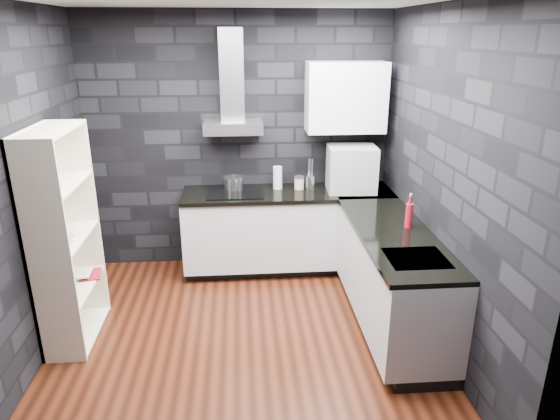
{
  "coord_description": "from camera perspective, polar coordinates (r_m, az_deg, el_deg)",
  "views": [
    {
      "loc": [
        0.02,
        -3.67,
        2.49
      ],
      "look_at": [
        0.35,
        0.45,
        1.0
      ],
      "focal_mm": 32.0,
      "sensor_mm": 36.0,
      "label": 1
    }
  ],
  "objects": [
    {
      "name": "counter_right_top",
      "position": [
        4.29,
        13.02,
        -2.75
      ],
      "size": [
        0.62,
        1.8,
        0.04
      ],
      "primitive_type": "cube",
      "color": "black",
      "rests_on": "counter_right_cab"
    },
    {
      "name": "wall_front",
      "position": [
        2.34,
        -4.55,
        -9.39
      ],
      "size": [
        3.2,
        0.05,
        2.7
      ],
      "primitive_type": "cube",
      "color": "black",
      "rests_on": "ground"
    },
    {
      "name": "counter_back_cab",
      "position": [
        5.38,
        0.87,
        -2.11
      ],
      "size": [
        2.2,
        0.6,
        0.76
      ],
      "primitive_type": "cube",
      "color": "silver",
      "rests_on": "ground"
    },
    {
      "name": "fruit_bowl",
      "position": [
        4.27,
        -23.96,
        -3.28
      ],
      "size": [
        0.26,
        0.26,
        0.06
      ],
      "primitive_type": "imported",
      "rotation": [
        0.0,
        0.0,
        -0.17
      ],
      "color": "silver",
      "rests_on": "bookshelf"
    },
    {
      "name": "hood_body",
      "position": [
        5.18,
        -5.36,
        9.41
      ],
      "size": [
        0.6,
        0.34,
        0.12
      ],
      "primitive_type": "cube",
      "color": "#A9A9AE",
      "rests_on": "wall_back"
    },
    {
      "name": "wall_right",
      "position": [
        4.16,
        18.33,
        2.92
      ],
      "size": [
        0.05,
        3.2,
        2.7
      ],
      "primitive_type": "cube",
      "color": "black",
      "rests_on": "ground"
    },
    {
      "name": "wall_back",
      "position": [
        5.41,
        -4.74,
        7.61
      ],
      "size": [
        3.2,
        0.05,
        2.7
      ],
      "primitive_type": "cube",
      "color": "black",
      "rests_on": "ground"
    },
    {
      "name": "utensil_crock",
      "position": [
        5.35,
        3.42,
        3.25
      ],
      "size": [
        0.11,
        0.11,
        0.13
      ],
      "primitive_type": "cylinder",
      "rotation": [
        0.0,
        0.0,
        0.12
      ],
      "color": "silver",
      "rests_on": "counter_back_top"
    },
    {
      "name": "counter_corner_top",
      "position": [
        5.37,
        9.42,
        2.13
      ],
      "size": [
        0.62,
        0.62,
        0.04
      ],
      "primitive_type": "cube",
      "color": "black",
      "rests_on": "counter_right_cab"
    },
    {
      "name": "book_red",
      "position": [
        4.7,
        -22.1,
        -5.81
      ],
      "size": [
        0.18,
        0.06,
        0.25
      ],
      "primitive_type": "imported",
      "rotation": [
        0.0,
        0.0,
        0.18
      ],
      "color": "maroon",
      "rests_on": "bookshelf"
    },
    {
      "name": "counter_back_top",
      "position": [
        5.23,
        0.9,
        1.92
      ],
      "size": [
        2.2,
        0.62,
        0.04
      ],
      "primitive_type": "cube",
      "color": "black",
      "rests_on": "counter_back_cab"
    },
    {
      "name": "upper_cabinet",
      "position": [
        5.24,
        7.52,
        12.66
      ],
      "size": [
        0.8,
        0.35,
        0.7
      ],
      "primitive_type": "cube",
      "color": "silver",
      "rests_on": "wall_back"
    },
    {
      "name": "book_second",
      "position": [
        4.68,
        -22.67,
        -5.69
      ],
      "size": [
        0.15,
        0.02,
        0.21
      ],
      "primitive_type": "imported",
      "rotation": [
        0.0,
        0.0,
        0.05
      ],
      "color": "#B2B2B2",
      "rests_on": "bookshelf"
    },
    {
      "name": "cooktop",
      "position": [
        5.21,
        -5.14,
        2.07
      ],
      "size": [
        0.58,
        0.5,
        0.01
      ],
      "primitive_type": "cube",
      "color": "black",
      "rests_on": "counter_back_top"
    },
    {
      "name": "red_bottle",
      "position": [
        4.38,
        14.52,
        -0.63
      ],
      "size": [
        0.06,
        0.06,
        0.21
      ],
      "primitive_type": "cylinder",
      "rotation": [
        0.0,
        0.0,
        -0.02
      ],
      "color": "maroon",
      "rests_on": "counter_right_top"
    },
    {
      "name": "toekick_back",
      "position": [
        5.59,
        0.81,
        -6.05
      ],
      "size": [
        2.18,
        0.5,
        0.1
      ],
      "primitive_type": "cube",
      "color": "black",
      "rests_on": "ground"
    },
    {
      "name": "sink_rim",
      "position": [
        3.85,
        15.34,
        -5.38
      ],
      "size": [
        0.44,
        0.4,
        0.01
      ],
      "primitive_type": "cube",
      "color": "#A9A9AE",
      "rests_on": "counter_right_top"
    },
    {
      "name": "toekick_right",
      "position": [
        4.68,
        12.83,
        -12.16
      ],
      "size": [
        0.5,
        1.78,
        0.1
      ],
      "primitive_type": "cube",
      "color": "black",
      "rests_on": "ground"
    },
    {
      "name": "ground",
      "position": [
        4.43,
        -4.18,
        -14.41
      ],
      "size": [
        3.2,
        3.2,
        0.0
      ],
      "primitive_type": "plane",
      "color": "#431B0E"
    },
    {
      "name": "pot",
      "position": [
        5.29,
        -5.33,
        3.04
      ],
      "size": [
        0.2,
        0.2,
        0.12
      ],
      "primitive_type": "cylinder",
      "rotation": [
        0.0,
        0.0,
        0.03
      ],
      "color": "silver",
      "rests_on": "cooktop"
    },
    {
      "name": "bookshelf",
      "position": [
        4.4,
        -23.36,
        -3.05
      ],
      "size": [
        0.45,
        0.84,
        1.8
      ],
      "primitive_type": "cube",
      "rotation": [
        0.0,
        0.0,
        -0.14
      ],
      "color": "#EDE4CB",
      "rests_on": "ground"
    },
    {
      "name": "storage_jar",
      "position": [
        5.3,
        2.2,
        3.06
      ],
      "size": [
        0.11,
        0.11,
        0.12
      ],
      "primitive_type": "cylinder",
      "rotation": [
        0.0,
        0.0,
        -0.1
      ],
      "color": "#C5AC8B",
      "rests_on": "counter_back_top"
    },
    {
      "name": "appliance_garage",
      "position": [
        5.25,
        8.17,
        4.57
      ],
      "size": [
        0.51,
        0.41,
        0.49
      ],
      "primitive_type": "cube",
      "rotation": [
        0.0,
        0.0,
        -0.05
      ],
      "color": "#A3A5AA",
      "rests_on": "counter_back_top"
    },
    {
      "name": "counter_right_cab",
      "position": [
        4.46,
        12.75,
        -7.5
      ],
      "size": [
        0.6,
        1.8,
        0.76
      ],
      "primitive_type": "cube",
      "color": "silver",
      "rests_on": "ground"
    },
    {
      "name": "glass_vase",
      "position": [
        5.3,
        -0.27,
        3.71
      ],
      "size": [
        0.13,
        0.13,
        0.24
      ],
      "primitive_type": "cylinder",
      "rotation": [
        0.0,
        0.0,
        0.37
      ],
      "color": "silver",
      "rests_on": "counter_back_top"
    },
    {
      "name": "hood_chimney",
      "position": [
        5.18,
        -5.53,
        15.1
      ],
      "size": [
        0.24,
        0.2,
        0.9
      ],
      "primitive_type": "cube",
      "color": "#A9A9AE",
      "rests_on": "hood_body"
    },
    {
      "name": "wall_left",
      "position": [
        4.18,
        -27.58,
        1.7
      ],
      "size": [
        0.05,
        3.2,
        2.7
      ],
      "primitive_type": "cube",
      "color": "black",
      "rests_on": "ground"
    }
  ]
}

